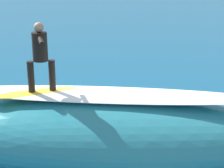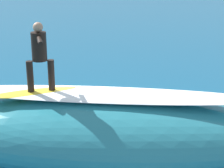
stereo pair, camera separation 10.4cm
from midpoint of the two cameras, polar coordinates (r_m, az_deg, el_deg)
ground_plane at (r=10.77m, az=-1.34°, el=-6.57°), size 120.00×120.00×0.00m
wave_crest at (r=8.69m, az=-0.97°, el=-6.95°), size 8.25×4.29×1.67m
wave_foam_lip at (r=8.35m, az=-1.00°, el=-1.53°), size 6.75×2.21×0.08m
surfboard_riding at (r=8.59m, az=-9.64°, el=-1.18°), size 2.19×0.87×0.09m
surfer_riding at (r=8.34m, az=-9.97°, el=4.56°), size 0.57×1.37×1.45m
surfboard_paddling at (r=12.64m, az=7.02°, el=-2.55°), size 1.55×1.92×0.08m
surfer_paddling at (r=12.65m, az=6.67°, el=-1.71°), size 1.02×1.38×0.28m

